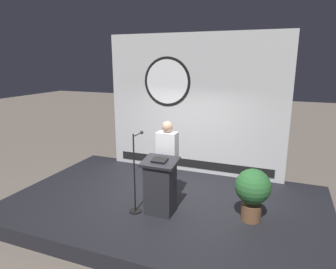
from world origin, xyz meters
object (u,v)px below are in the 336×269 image
Objects in this scene: podium at (160,186)px; potted_plant at (253,190)px; speaker_person at (167,162)px; microphone_stand at (136,184)px.

podium reaches higher than potted_plant.
podium is 0.58m from speaker_person.
speaker_person is 0.78m from microphone_stand.
podium is 0.47m from microphone_stand.
podium is 1.13× the size of potted_plant.
podium is at bearing 12.87° from microphone_stand.
microphone_stand is (-0.41, -0.58, -0.32)m from speaker_person.
podium is 0.65× the size of speaker_person.
potted_plant is at bearing 12.50° from microphone_stand.
speaker_person is (-0.05, 0.48, 0.32)m from podium.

